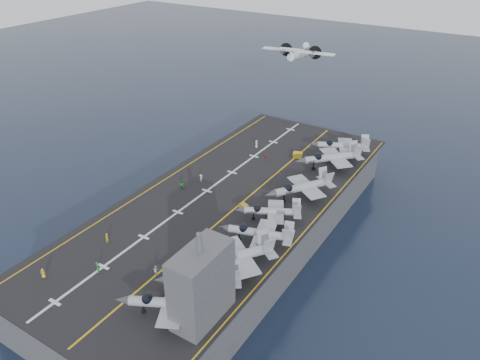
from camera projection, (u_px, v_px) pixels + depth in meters
The scene contains 28 objects.
ground at pixel (230, 238), 103.82m from camera, with size 500.00×500.00×0.00m, color #142135.
hull at pixel (230, 220), 101.37m from camera, with size 36.00×90.00×10.00m, color #56595E.
flight_deck at pixel (230, 199), 98.83m from camera, with size 38.00×92.00×0.40m, color black.
foul_line at pixel (242, 202), 97.32m from camera, with size 0.35×90.00×0.02m, color gold.
landing_centerline at pixel (207, 191), 101.52m from camera, with size 0.50×90.00×0.02m, color silver.
deck_edge_port at pixel (168, 178), 106.64m from camera, with size 0.25×90.00×0.02m, color gold.
deck_edge_stbd at pixel (310, 225), 90.10m from camera, with size 0.25×90.00×0.02m, color gold.
island_superstructure at pixel (201, 277), 65.95m from camera, with size 5.00×10.00×15.00m, color #56595E, non-canonical shape.
fighter_jet_0 at pixel (169, 302), 68.61m from camera, with size 17.03×14.97×4.95m, color #8D959D, non-canonical shape.
fighter_jet_1 at pixel (203, 278), 73.37m from camera, with size 16.54×15.39×4.78m, color gray, non-canonical shape.
fighter_jet_2 at pixel (233, 256), 77.33m from camera, with size 18.44×19.66×5.68m, color #9196A0, non-canonical shape.
fighter_jet_3 at pixel (260, 232), 83.94m from camera, with size 16.07×13.03×4.84m, color gray, non-canonical shape.
fighter_jet_4 at pixel (272, 211), 90.53m from camera, with size 15.47×13.68×4.49m, color gray, non-canonical shape.
fighter_jet_5 at pixel (303, 186), 97.86m from camera, with size 17.26×18.59×5.37m, color #949BA4, non-canonical shape.
fighter_jet_7 at pixel (332, 157), 109.72m from camera, with size 19.06×19.23×5.64m, color gray, non-canonical shape.
fighter_jet_8 at pixel (343, 145), 115.89m from camera, with size 17.57×15.19×5.13m, color #939BA4, non-canonical shape.
tow_cart_a at pixel (179, 259), 80.26m from camera, with size 1.85×1.24×1.09m, color yellow, non-canonical shape.
tow_cart_b at pixel (244, 207), 94.88m from camera, with size 2.16×1.79×1.11m, color gold, non-canonical shape.
tow_cart_c at pixel (298, 155), 115.42m from camera, with size 2.54×2.01×1.34m, color gold, non-canonical shape.
crew_0 at pixel (43, 273), 76.63m from camera, with size 1.26×1.15×1.75m, color gold.
crew_1 at pixel (107, 238), 84.86m from camera, with size 0.93×1.27×1.97m, color gold.
crew_2 at pixel (182, 184), 102.03m from camera, with size 1.41×1.16×2.02m, color #21852A.
crew_3 at pixel (201, 178), 104.71m from camera, with size 0.88×1.16×1.76m, color silver.
crew_4 at pixel (266, 157), 113.97m from camera, with size 1.13×1.27×1.77m, color red.
crew_5 at pixel (256, 144), 120.25m from camera, with size 1.37×1.46×2.03m, color silver.
crew_6 at pixel (98, 267), 77.77m from camera, with size 1.43×1.39×1.99m, color green.
crew_7 at pixel (156, 270), 77.31m from camera, with size 1.07×0.72×1.76m, color silver.
transport_plane at pixel (298, 56), 136.67m from camera, with size 23.64×17.81×5.13m, color silver, non-canonical shape.
Camera 1 is at (46.79, -70.05, 62.09)m, focal length 35.00 mm.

